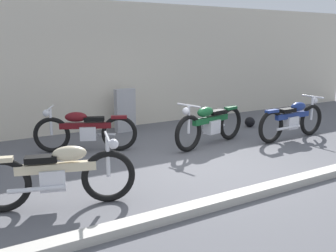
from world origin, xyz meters
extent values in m
plane|color=#56565B|center=(0.00, 0.00, 0.00)|extent=(40.00, 40.00, 0.00)
cube|color=beige|center=(0.00, 3.91, 1.62)|extent=(18.00, 0.30, 3.24)
cube|color=#B7B2A8|center=(0.00, -1.57, 0.06)|extent=(18.00, 0.24, 0.12)
cube|color=#9E9EA3|center=(-0.16, 3.24, 0.54)|extent=(0.51, 0.20, 1.09)
sphere|color=black|center=(2.91, 1.98, 0.14)|extent=(0.27, 0.27, 0.27)
torus|color=black|center=(0.18, 0.89, 0.39)|extent=(0.78, 0.27, 0.77)
torus|color=black|center=(1.58, 1.22, 0.39)|extent=(0.78, 0.27, 0.77)
cube|color=silver|center=(0.93, 1.07, 0.41)|extent=(0.38, 0.29, 0.30)
cube|color=#145128|center=(0.88, 1.05, 0.58)|extent=(1.08, 0.36, 0.13)
ellipsoid|color=#145128|center=(0.70, 1.01, 0.77)|extent=(0.50, 0.31, 0.21)
cube|color=black|center=(1.07, 1.10, 0.72)|extent=(0.46, 0.28, 0.08)
cube|color=#145128|center=(1.58, 1.22, 0.75)|extent=(0.36, 0.20, 0.06)
cylinder|color=silver|center=(0.18, 0.89, 0.68)|extent=(0.06, 0.06, 0.58)
cylinder|color=silver|center=(0.18, 0.89, 0.97)|extent=(0.18, 0.61, 0.04)
sphere|color=silver|center=(0.10, 0.87, 0.86)|extent=(0.15, 0.15, 0.15)
cylinder|color=silver|center=(1.11, 1.24, 0.33)|extent=(0.74, 0.23, 0.06)
torus|color=black|center=(3.54, 0.54, 0.38)|extent=(0.76, 0.12, 0.76)
torus|color=black|center=(2.14, 0.49, 0.38)|extent=(0.76, 0.12, 0.76)
cube|color=silver|center=(2.79, 0.51, 0.40)|extent=(0.34, 0.22, 0.29)
cube|color=navy|center=(2.84, 0.51, 0.57)|extent=(1.07, 0.14, 0.12)
ellipsoid|color=navy|center=(3.03, 0.52, 0.75)|extent=(0.46, 0.22, 0.21)
cube|color=black|center=(2.66, 0.51, 0.70)|extent=(0.42, 0.20, 0.08)
cube|color=navy|center=(2.14, 0.49, 0.73)|extent=(0.34, 0.14, 0.06)
cylinder|color=silver|center=(3.54, 0.54, 0.67)|extent=(0.06, 0.06, 0.57)
cylinder|color=silver|center=(3.54, 0.54, 0.95)|extent=(0.06, 0.60, 0.04)
sphere|color=silver|center=(3.63, 0.54, 0.85)|extent=(0.15, 0.15, 0.15)
cylinder|color=silver|center=(2.59, 0.38, 0.33)|extent=(0.73, 0.09, 0.06)
torus|color=black|center=(-2.25, 2.26, 0.37)|extent=(0.71, 0.40, 0.74)
torus|color=black|center=(-1.01, 1.68, 0.37)|extent=(0.71, 0.40, 0.74)
cube|color=silver|center=(-1.59, 1.95, 0.39)|extent=(0.38, 0.32, 0.28)
cube|color=#590F14|center=(-1.63, 1.97, 0.55)|extent=(0.99, 0.53, 0.12)
ellipsoid|color=#590F14|center=(-1.80, 2.05, 0.74)|extent=(0.49, 0.37, 0.20)
cube|color=black|center=(-1.47, 1.89, 0.69)|extent=(0.45, 0.34, 0.08)
cube|color=#590F14|center=(-1.01, 1.68, 0.72)|extent=(0.35, 0.25, 0.06)
cylinder|color=silver|center=(-2.25, 2.26, 0.65)|extent=(0.06, 0.06, 0.56)
cylinder|color=silver|center=(-2.25, 2.26, 0.93)|extent=(0.28, 0.55, 0.04)
sphere|color=silver|center=(-2.33, 2.30, 0.83)|extent=(0.14, 0.14, 0.14)
cylinder|color=silver|center=(-1.35, 1.97, 0.32)|extent=(0.67, 0.36, 0.06)
torus|color=black|center=(-2.20, -0.64, 0.38)|extent=(0.75, 0.31, 0.76)
torus|color=black|center=(-3.54, -0.24, 0.38)|extent=(0.75, 0.31, 0.76)
cube|color=silver|center=(-2.92, -0.43, 0.40)|extent=(0.38, 0.29, 0.29)
cube|color=beige|center=(-2.87, -0.44, 0.56)|extent=(1.05, 0.40, 0.12)
ellipsoid|color=beige|center=(-2.69, -0.50, 0.75)|extent=(0.50, 0.33, 0.21)
cube|color=black|center=(-3.05, -0.39, 0.70)|extent=(0.45, 0.30, 0.08)
cylinder|color=silver|center=(-2.20, -0.64, 0.66)|extent=(0.06, 0.06, 0.57)
cylinder|color=silver|center=(-2.20, -0.64, 0.95)|extent=(0.21, 0.59, 0.04)
sphere|color=silver|center=(-2.12, -0.67, 0.84)|extent=(0.14, 0.14, 0.14)
cylinder|color=silver|center=(-3.16, -0.49, 0.33)|extent=(0.71, 0.27, 0.06)
camera|label=1|loc=(-4.09, -5.40, 2.22)|focal=40.53mm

